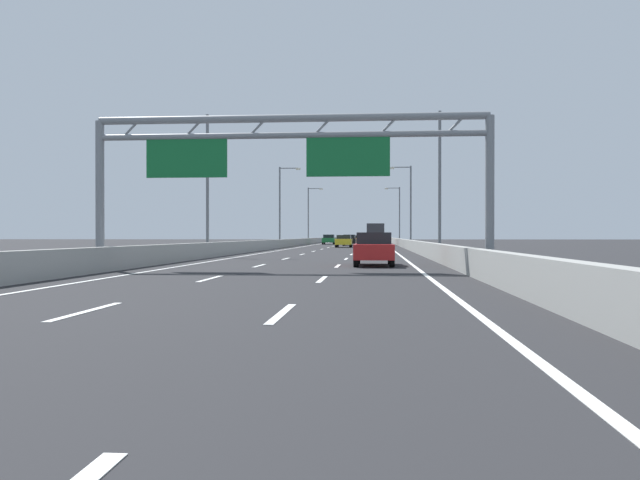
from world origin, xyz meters
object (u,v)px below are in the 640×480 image
Objects in this scene: streetlamp_left_distant at (310,212)px; black_car at (350,240)px; streetlamp_right_distant at (398,212)px; red_car at (374,249)px; streetlamp_right_mid at (436,174)px; streetlamp_left_mid at (211,176)px; green_car at (329,239)px; yellow_car at (344,241)px; orange_car at (353,239)px; box_truck at (375,234)px; streetlamp_right_far at (409,201)px; blue_car at (377,241)px; streetlamp_left_far at (282,202)px; sign_gantry at (285,152)px.

black_car is at bearing -70.79° from streetlamp_left_distant.
streetlamp_right_distant is 2.14× the size of red_car.
streetlamp_right_mid is 68.88m from streetlamp_left_distant.
streetlamp_left_distant is (0.00, 67.24, 0.00)m from streetlamp_left_mid.
streetlamp_left_mid is at bearing -93.94° from green_car.
red_car is at bearing -85.61° from yellow_car.
streetlamp_right_distant is 9.03m from orange_car.
orange_car is 0.49× the size of box_truck.
streetlamp_right_distant is (0.00, 67.24, 0.00)m from streetlamp_right_mid.
green_car is (-10.97, 57.47, -4.62)m from streetlamp_right_mid.
streetlamp_left_mid is 1.00× the size of streetlamp_right_far.
red_car is at bearing -107.66° from streetlamp_right_mid.
blue_car is at bearing -28.12° from yellow_car.
streetlamp_left_mid and streetlamp_left_far have the same top height.
streetlamp_left_mid reaches higher than blue_car.
streetlamp_right_mid is 2.10× the size of yellow_car.
streetlamp_right_far is 8.88m from yellow_car.
streetlamp_right_far reaches higher than yellow_car.
streetlamp_right_far is 46.68m from red_car.
streetlamp_right_far is at bearing 85.02° from red_car.
streetlamp_right_distant is 2.10× the size of yellow_car.
streetlamp_left_distant is 35.39m from yellow_car.
streetlamp_right_distant reaches higher than black_car.
sign_gantry is 82.19m from orange_car.
streetlamp_left_mid is 2.16× the size of black_car.
black_car is (-7.34, -21.78, -4.62)m from streetlamp_right_distant.
streetlamp_right_distant reaches higher than box_truck.
streetlamp_right_mid is at bearing -80.83° from black_car.
orange_car is at bearing 83.62° from streetlamp_left_mid.
streetlamp_right_mid and streetlamp_right_far have the same top height.
streetlamp_right_distant is (14.93, 33.62, 0.00)m from streetlamp_left_far.
streetlamp_right_far is 2.10× the size of yellow_car.
streetlamp_right_distant is at bearing 84.19° from blue_car.
yellow_car is 15.82m from box_truck.
green_car is (-3.63, 12.00, 0.00)m from black_car.
red_car is at bearing -90.43° from blue_car.
streetlamp_left_distant is 2.21× the size of blue_car.
streetlamp_right_mid is 1.00× the size of streetlamp_right_distant.
red_car is at bearing -49.26° from streetlamp_left_mid.
streetlamp_left_far is 1.12× the size of box_truck.
box_truck is (-3.83, 48.30, -3.74)m from streetlamp_right_mid.
streetlamp_left_mid is 49.70m from box_truck.
blue_car is (11.23, 30.90, -4.65)m from streetlamp_left_mid.
box_truck is (3.75, -17.39, 0.91)m from orange_car.
green_car is at bearing 97.98° from yellow_car.
streetlamp_left_far and streetlamp_right_distant have the same top height.
sign_gantry is at bearing -90.32° from black_car.
streetlamp_left_mid is at bearing 180.00° from streetlamp_right_mid.
streetlamp_left_distant is 2.03× the size of green_car.
streetlamp_left_mid is 2.03× the size of green_car.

